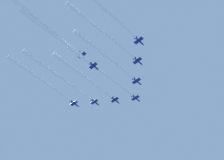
{
  "coord_description": "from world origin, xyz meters",
  "views": [
    {
      "loc": [
        95.39,
        -80.69,
        -2.51
      ],
      "look_at": [
        0.0,
        0.0,
        211.71
      ],
      "focal_mm": 48.96,
      "sensor_mm": 36.0,
      "label": 1
    }
  ],
  "objects_px": {
    "jet_starboard_inner": "(98,49)",
    "jet_starboard_outer": "(97,3)",
    "jet_port_outer": "(33,73)",
    "jet_trail_starboard": "(36,18)",
    "jet_lead": "(94,65)",
    "jet_starboard_mid": "(93,24)",
    "jet_port_inner": "(76,70)",
    "jet_port_mid": "(50,69)",
    "jet_trail_port": "(47,30)"
  },
  "relations": [
    {
      "from": "jet_starboard_mid",
      "to": "jet_starboard_outer",
      "type": "height_order",
      "value": "jet_starboard_mid"
    },
    {
      "from": "jet_trail_port",
      "to": "jet_trail_starboard",
      "type": "distance_m",
      "value": 12.07
    },
    {
      "from": "jet_starboard_inner",
      "to": "jet_trail_starboard",
      "type": "height_order",
      "value": "jet_trail_starboard"
    },
    {
      "from": "jet_lead",
      "to": "jet_trail_starboard",
      "type": "bearing_deg",
      "value": -87.05
    },
    {
      "from": "jet_port_inner",
      "to": "jet_starboard_outer",
      "type": "bearing_deg",
      "value": -21.85
    },
    {
      "from": "jet_lead",
      "to": "jet_starboard_outer",
      "type": "relative_size",
      "value": 1.1
    },
    {
      "from": "jet_port_mid",
      "to": "jet_trail_port",
      "type": "relative_size",
      "value": 1.05
    },
    {
      "from": "jet_trail_port",
      "to": "jet_trail_starboard",
      "type": "height_order",
      "value": "jet_trail_starboard"
    },
    {
      "from": "jet_port_inner",
      "to": "jet_starboard_outer",
      "type": "distance_m",
      "value": 57.28
    },
    {
      "from": "jet_starboard_inner",
      "to": "jet_starboard_outer",
      "type": "xyz_separation_m",
      "value": [
        27.22,
        -22.35,
        0.96
      ]
    },
    {
      "from": "jet_port_mid",
      "to": "jet_starboard_outer",
      "type": "distance_m",
      "value": 65.94
    },
    {
      "from": "jet_starboard_mid",
      "to": "jet_trail_starboard",
      "type": "bearing_deg",
      "value": -123.88
    },
    {
      "from": "jet_trail_port",
      "to": "jet_starboard_mid",
      "type": "bearing_deg",
      "value": 43.26
    },
    {
      "from": "jet_port_outer",
      "to": "jet_starboard_outer",
      "type": "height_order",
      "value": "jet_starboard_outer"
    },
    {
      "from": "jet_starboard_outer",
      "to": "jet_starboard_inner",
      "type": "bearing_deg",
      "value": 140.61
    },
    {
      "from": "jet_port_inner",
      "to": "jet_starboard_outer",
      "type": "height_order",
      "value": "jet_port_inner"
    },
    {
      "from": "jet_trail_starboard",
      "to": "jet_lead",
      "type": "bearing_deg",
      "value": 92.95
    },
    {
      "from": "jet_port_mid",
      "to": "jet_trail_starboard",
      "type": "bearing_deg",
      "value": -48.58
    },
    {
      "from": "jet_port_outer",
      "to": "jet_starboard_outer",
      "type": "xyz_separation_m",
      "value": [
        77.79,
        4.04,
        0.22
      ]
    },
    {
      "from": "jet_port_mid",
      "to": "jet_trail_port",
      "type": "height_order",
      "value": "jet_port_mid"
    },
    {
      "from": "jet_lead",
      "to": "jet_port_inner",
      "type": "height_order",
      "value": "jet_lead"
    },
    {
      "from": "jet_starboard_inner",
      "to": "jet_trail_starboard",
      "type": "relative_size",
      "value": 0.95
    },
    {
      "from": "jet_port_mid",
      "to": "jet_starboard_mid",
      "type": "bearing_deg",
      "value": 3.72
    },
    {
      "from": "jet_starboard_inner",
      "to": "jet_port_mid",
      "type": "height_order",
      "value": "jet_port_mid"
    },
    {
      "from": "jet_starboard_inner",
      "to": "jet_lead",
      "type": "bearing_deg",
      "value": 153.37
    },
    {
      "from": "jet_port_inner",
      "to": "jet_starboard_inner",
      "type": "bearing_deg",
      "value": 2.27
    },
    {
      "from": "jet_port_mid",
      "to": "jet_trail_starboard",
      "type": "xyz_separation_m",
      "value": [
        27.98,
        -31.72,
        1.63
      ]
    },
    {
      "from": "jet_port_outer",
      "to": "jet_trail_starboard",
      "type": "height_order",
      "value": "jet_trail_starboard"
    },
    {
      "from": "jet_starboard_outer",
      "to": "jet_trail_port",
      "type": "distance_m",
      "value": 42.13
    },
    {
      "from": "jet_starboard_inner",
      "to": "jet_trail_port",
      "type": "bearing_deg",
      "value": -107.34
    },
    {
      "from": "jet_starboard_mid",
      "to": "jet_starboard_outer",
      "type": "bearing_deg",
      "value": -28.29
    },
    {
      "from": "jet_lead",
      "to": "jet_trail_starboard",
      "type": "height_order",
      "value": "jet_trail_starboard"
    },
    {
      "from": "jet_port_mid",
      "to": "jet_trail_port",
      "type": "distance_m",
      "value": 33.38
    },
    {
      "from": "jet_lead",
      "to": "jet_trail_port",
      "type": "bearing_deg",
      "value": -87.91
    },
    {
      "from": "jet_port_inner",
      "to": "jet_starboard_mid",
      "type": "relative_size",
      "value": 0.93
    },
    {
      "from": "jet_port_mid",
      "to": "jet_trail_starboard",
      "type": "distance_m",
      "value": 42.33
    },
    {
      "from": "jet_starboard_mid",
      "to": "jet_trail_starboard",
      "type": "relative_size",
      "value": 1.02
    },
    {
      "from": "jet_lead",
      "to": "jet_port_outer",
      "type": "xyz_separation_m",
      "value": [
        -37.06,
        -33.16,
        -0.7
      ]
    },
    {
      "from": "jet_starboard_mid",
      "to": "jet_lead",
      "type": "bearing_deg",
      "value": 140.98
    },
    {
      "from": "jet_starboard_mid",
      "to": "jet_trail_port",
      "type": "height_order",
      "value": "jet_starboard_mid"
    },
    {
      "from": "jet_port_inner",
      "to": "jet_trail_starboard",
      "type": "distance_m",
      "value": 51.08
    },
    {
      "from": "jet_trail_starboard",
      "to": "jet_port_inner",
      "type": "bearing_deg",
      "value": 107.49
    },
    {
      "from": "jet_starboard_outer",
      "to": "jet_trail_starboard",
      "type": "bearing_deg",
      "value": -144.09
    },
    {
      "from": "jet_trail_port",
      "to": "jet_trail_starboard",
      "type": "xyz_separation_m",
      "value": [
        1.27,
        -11.72,
        2.58
      ]
    },
    {
      "from": "jet_lead",
      "to": "jet_trail_starboard",
      "type": "relative_size",
      "value": 1.04
    },
    {
      "from": "jet_lead",
      "to": "jet_trail_port",
      "type": "distance_m",
      "value": 44.85
    },
    {
      "from": "jet_starboard_mid",
      "to": "jet_trail_starboard",
      "type": "height_order",
      "value": "jet_trail_starboard"
    },
    {
      "from": "jet_port_inner",
      "to": "jet_port_outer",
      "type": "xyz_separation_m",
      "value": [
        -24.62,
        -25.36,
        -0.38
      ]
    },
    {
      "from": "jet_port_outer",
      "to": "jet_trail_port",
      "type": "distance_m",
      "value": 40.42
    },
    {
      "from": "jet_starboard_inner",
      "to": "jet_starboard_outer",
      "type": "height_order",
      "value": "jet_starboard_outer"
    }
  ]
}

